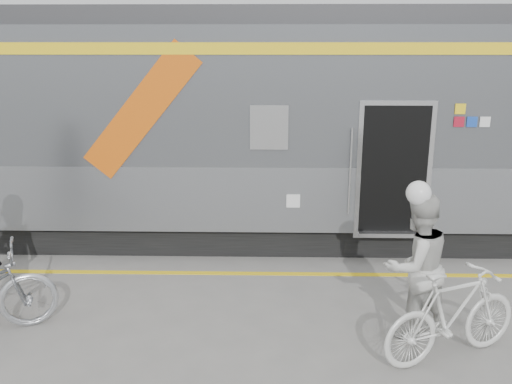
{
  "coord_description": "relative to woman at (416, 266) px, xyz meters",
  "views": [
    {
      "loc": [
        0.68,
        -5.77,
        3.55
      ],
      "look_at": [
        0.52,
        1.6,
        1.5
      ],
      "focal_mm": 38.0,
      "sensor_mm": 36.0,
      "label": 1
    }
  ],
  "objects": [
    {
      "name": "bicycle_right",
      "position": [
        0.3,
        -0.55,
        -0.36
      ],
      "size": [
        1.89,
        1.21,
        1.1
      ],
      "primitive_type": "imported",
      "rotation": [
        0.0,
        0.0,
        1.98
      ],
      "color": "silver",
      "rests_on": "ground"
    },
    {
      "name": "train",
      "position": [
        -1.99,
        3.81,
        1.14
      ],
      "size": [
        24.0,
        3.17,
        4.1
      ],
      "color": "black",
      "rests_on": "ground"
    },
    {
      "name": "ground",
      "position": [
        -2.5,
        -0.38,
        -0.91
      ],
      "size": [
        90.0,
        90.0,
        0.0
      ],
      "primitive_type": "plane",
      "color": "slate",
      "rests_on": "ground"
    },
    {
      "name": "woman",
      "position": [
        0.0,
        0.0,
        0.0
      ],
      "size": [
        1.09,
        0.99,
        1.82
      ],
      "primitive_type": "imported",
      "rotation": [
        0.0,
        0.0,
        3.55
      ],
      "color": "beige",
      "rests_on": "ground"
    },
    {
      "name": "helmet_woman",
      "position": [
        0.0,
        0.0,
        1.06
      ],
      "size": [
        0.29,
        0.29,
        0.29
      ],
      "primitive_type": "sphere",
      "color": "white",
      "rests_on": "woman"
    },
    {
      "name": "safety_strip",
      "position": [
        -2.5,
        1.77,
        -0.91
      ],
      "size": [
        24.0,
        0.12,
        0.01
      ],
      "primitive_type": "cube",
      "color": "yellow",
      "rests_on": "ground"
    }
  ]
}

